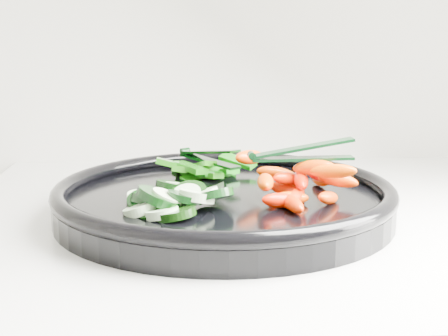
{
  "coord_description": "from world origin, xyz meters",
  "views": [
    {
      "loc": [
        -0.74,
        1.01,
        1.13
      ],
      "look_at": [
        -0.7,
        1.68,
        0.99
      ],
      "focal_mm": 50.0,
      "sensor_mm": 36.0,
      "label": 1
    }
  ],
  "objects": [
    {
      "name": "cucumber_pile",
      "position": [
        -0.76,
        1.63,
        0.96
      ],
      "size": [
        0.12,
        0.12,
        0.04
      ],
      "color": "black",
      "rests_on": "veggie_tray"
    },
    {
      "name": "tong_pepper",
      "position": [
        -0.71,
        1.78,
        0.98
      ],
      "size": [
        0.07,
        0.1,
        0.02
      ],
      "color": "black",
      "rests_on": "pepper_pile"
    },
    {
      "name": "veggie_tray",
      "position": [
        -0.7,
        1.68,
        0.95
      ],
      "size": [
        0.47,
        0.47,
        0.04
      ],
      "color": "black",
      "rests_on": "counter"
    },
    {
      "name": "carrot_pile",
      "position": [
        -0.62,
        1.66,
        0.97
      ],
      "size": [
        0.14,
        0.15,
        0.05
      ],
      "color": "#FF1E00",
      "rests_on": "veggie_tray"
    },
    {
      "name": "tong_carrot",
      "position": [
        -0.62,
        1.66,
        1.0
      ],
      "size": [
        0.11,
        0.02,
        0.02
      ],
      "color": "black",
      "rests_on": "carrot_pile"
    },
    {
      "name": "pepper_pile",
      "position": [
        -0.72,
        1.78,
        0.96
      ],
      "size": [
        0.13,
        0.09,
        0.04
      ],
      "color": "#126E0A",
      "rests_on": "veggie_tray"
    }
  ]
}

